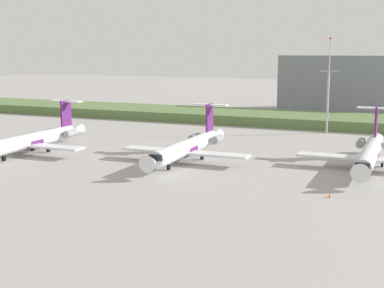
% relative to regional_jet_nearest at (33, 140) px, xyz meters
% --- Properties ---
extents(ground_plane, '(500.00, 500.00, 0.00)m').
position_rel_regional_jet_nearest_xyz_m(ground_plane, '(30.12, 21.98, -2.54)').
color(ground_plane, '#9E9B96').
extents(grass_berm, '(320.00, 20.00, 2.52)m').
position_rel_regional_jet_nearest_xyz_m(grass_berm, '(30.12, 58.81, -1.28)').
color(grass_berm, '#597542').
rests_on(grass_berm, ground).
extents(regional_jet_nearest, '(22.81, 31.00, 9.00)m').
position_rel_regional_jet_nearest_xyz_m(regional_jet_nearest, '(0.00, 0.00, 0.00)').
color(regional_jet_nearest, silver).
rests_on(regional_jet_nearest, ground).
extents(regional_jet_second, '(22.81, 31.00, 9.00)m').
position_rel_regional_jet_nearest_xyz_m(regional_jet_second, '(29.42, 4.63, 0.00)').
color(regional_jet_second, silver).
rests_on(regional_jet_second, ground).
extents(regional_jet_third, '(22.81, 31.00, 9.00)m').
position_rel_regional_jet_nearest_xyz_m(regional_jet_third, '(59.08, 10.57, 0.00)').
color(regional_jet_third, silver).
rests_on(regional_jet_third, ground).
extents(antenna_mast, '(4.40, 0.50, 21.87)m').
position_rel_regional_jet_nearest_xyz_m(antenna_mast, '(46.67, 46.10, 6.56)').
color(antenna_mast, '#B2B2B7').
rests_on(antenna_mast, ground).
extents(distant_hangar, '(45.85, 21.17, 17.40)m').
position_rel_regional_jet_nearest_xyz_m(distant_hangar, '(48.84, 93.07, 6.16)').
color(distant_hangar, gray).
rests_on(distant_hangar, ground).
extents(safety_cone_front_marker, '(0.44, 0.44, 0.55)m').
position_rel_regional_jet_nearest_xyz_m(safety_cone_front_marker, '(55.86, -9.94, -2.26)').
color(safety_cone_front_marker, orange).
rests_on(safety_cone_front_marker, ground).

